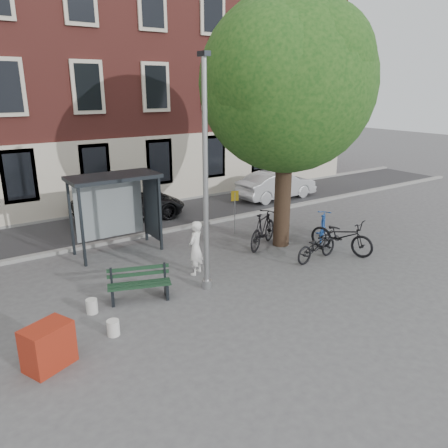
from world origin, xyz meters
name	(u,v)px	position (x,y,z in m)	size (l,w,h in m)	color
ground	(207,288)	(0.00, 0.00, 0.00)	(90.00, 90.00, 0.00)	#4C4C4F
road	(115,225)	(0.00, 7.00, 0.01)	(40.00, 4.00, 0.01)	#28282B
curb_near	(135,237)	(0.00, 5.00, 0.06)	(40.00, 0.25, 0.12)	gray
curb_far	(99,212)	(0.00, 9.00, 0.06)	(40.00, 0.25, 0.12)	gray
building_row	(57,49)	(0.00, 13.00, 7.00)	(30.00, 8.00, 14.00)	brown
lamppost	(206,189)	(0.00, 0.00, 2.78)	(0.28, 0.35, 6.11)	#9EA0A3
tree_right	(290,77)	(4.01, 1.38, 5.62)	(5.76, 5.60, 8.20)	black
bus_shelter	(125,194)	(-0.61, 4.11, 1.92)	(2.85, 1.45, 2.62)	#1E2328
painter	(196,248)	(0.24, 1.00, 0.81)	(0.59, 0.39, 1.63)	white
bench	(139,285)	(-1.79, 0.43, 0.38)	(1.68, 1.01, 0.83)	#1E2328
bike_a	(317,246)	(3.98, -0.22, 0.47)	(0.63, 1.80, 0.95)	black
bike_b	(323,227)	(5.54, 1.01, 0.52)	(0.49, 1.72, 1.03)	#1B4595
bike_c	(342,236)	(5.17, -0.19, 0.58)	(0.77, 2.21, 1.16)	black
bike_d	(263,229)	(3.34, 1.70, 0.63)	(0.59, 2.09, 1.26)	black
car_dark	(130,204)	(0.86, 7.47, 0.64)	(2.13, 4.61, 1.28)	black
car_silver	(277,185)	(8.23, 6.68, 0.68)	(1.45, 4.16, 1.37)	#B7BAC0
red_stand	(48,346)	(-4.45, -1.27, 0.45)	(0.90, 0.60, 0.90)	maroon
bucket_a	(92,306)	(-3.07, 0.39, 0.18)	(0.28, 0.28, 0.36)	silver
bucket_b	(113,328)	(-3.00, -0.88, 0.18)	(0.28, 0.28, 0.36)	silver
notice_sign	(235,204)	(3.34, 3.38, 1.15)	(0.28, 0.10, 1.66)	#9EA0A3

